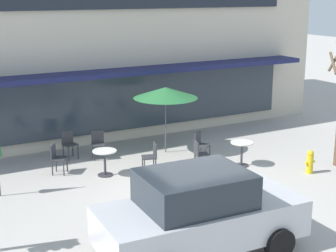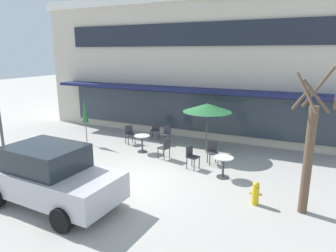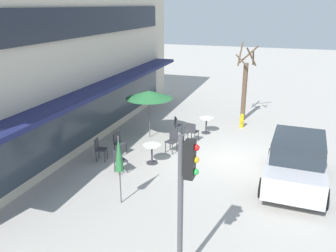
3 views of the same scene
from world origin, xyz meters
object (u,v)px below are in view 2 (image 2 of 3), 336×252
cafe_table_near_wall (223,164)px  cafe_table_streetside (142,141)px  cafe_chair_5 (165,147)px  fire_hydrant (256,193)px  cafe_chair_0 (192,155)px  patio_umbrella_cream_folded (85,111)px  cafe_chair_2 (212,151)px  patio_umbrella_green_folded (207,108)px  cafe_chair_1 (155,129)px  parked_sedan (50,175)px  street_tree (309,150)px  cafe_chair_3 (166,133)px  cafe_chair_4 (130,133)px

cafe_table_near_wall → cafe_table_streetside: bearing=163.0°
cafe_chair_5 → fire_hydrant: (4.04, -2.33, -0.17)m
cafe_chair_5 → fire_hydrant: cafe_chair_5 is taller
cafe_table_near_wall → cafe_chair_0: cafe_chair_0 is taller
patio_umbrella_cream_folded → cafe_chair_2: 6.34m
patio_umbrella_green_folded → cafe_chair_0: 2.50m
cafe_chair_5 → cafe_chair_1: bearing=125.4°
cafe_chair_5 → parked_sedan: (-1.37, -4.79, 0.35)m
parked_sedan → fire_hydrant: (5.40, 2.47, -0.53)m
fire_hydrant → street_tree: bearing=5.3°
cafe_chair_1 → street_tree: (7.03, -4.63, 1.29)m
cafe_table_near_wall → cafe_table_streetside: size_ratio=1.00×
cafe_chair_0 → cafe_chair_1: same height
cafe_chair_0 → cafe_chair_1: (-3.08, 2.92, 0.00)m
patio_umbrella_cream_folded → cafe_chair_5: (4.32, -0.27, -1.10)m
fire_hydrant → cafe_table_near_wall: bearing=132.3°
patio_umbrella_green_folded → cafe_chair_5: patio_umbrella_green_folded is taller
cafe_chair_1 → fire_hydrant: bearing=-39.5°
cafe_chair_1 → parked_sedan: (0.35, -7.22, 0.35)m
cafe_chair_1 → fire_hydrant: (5.76, -4.75, -0.17)m
cafe_table_streetside → patio_umbrella_cream_folded: bearing=-177.6°
cafe_table_near_wall → fire_hydrant: cafe_table_near_wall is taller
cafe_table_streetside → cafe_chair_1: cafe_chair_1 is taller
cafe_chair_3 → patio_umbrella_cream_folded: bearing=-153.4°
fire_hydrant → cafe_chair_3: bearing=138.9°
cafe_table_near_wall → patio_umbrella_green_folded: patio_umbrella_green_folded is taller
patio_umbrella_green_folded → fire_hydrant: bearing=-54.3°
patio_umbrella_cream_folded → cafe_chair_0: patio_umbrella_cream_folded is taller
cafe_chair_2 → cafe_chair_5: size_ratio=1.00×
patio_umbrella_cream_folded → cafe_chair_0: 5.84m
cafe_chair_0 → cafe_table_streetside: bearing=161.5°
cafe_table_near_wall → cafe_table_streetside: (-3.99, 1.22, 0.00)m
cafe_table_near_wall → parked_sedan: 5.67m
cafe_table_streetside → cafe_chair_2: (3.24, -0.06, 0.01)m
cafe_table_near_wall → cafe_chair_3: cafe_chair_3 is taller
cafe_chair_0 → cafe_chair_4: bearing=155.9°
cafe_table_near_wall → cafe_chair_4: 5.55m
cafe_chair_4 → cafe_chair_5: size_ratio=1.00×
cafe_table_streetside → fire_hydrant: size_ratio=1.08×
patio_umbrella_cream_folded → street_tree: 9.94m
cafe_chair_3 → parked_sedan: (-0.46, -6.78, 0.35)m
fire_hydrant → patio_umbrella_cream_folded: bearing=162.8°
cafe_chair_4 → street_tree: bearing=-23.7°
cafe_chair_3 → cafe_chair_4: size_ratio=1.00×
patio_umbrella_green_folded → cafe_chair_2: size_ratio=2.47×
cafe_table_streetside → parked_sedan: size_ratio=0.18×
patio_umbrella_cream_folded → cafe_chair_3: size_ratio=2.47×
patio_umbrella_green_folded → cafe_chair_5: (-1.29, -1.50, -1.50)m
fire_hydrant → parked_sedan: bearing=-155.5°
patio_umbrella_cream_folded → fire_hydrant: (8.36, -2.59, -1.27)m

